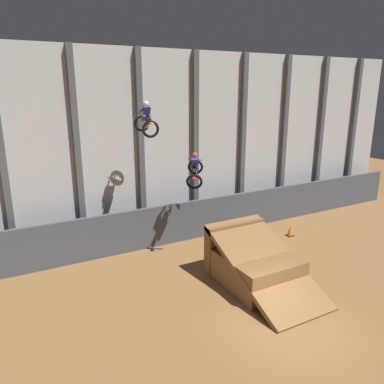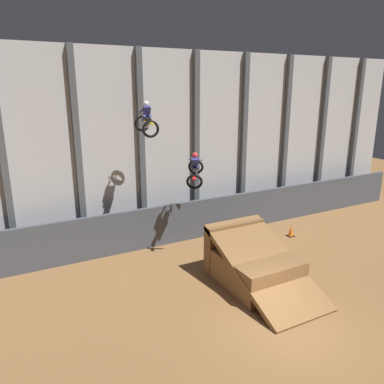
% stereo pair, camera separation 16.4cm
% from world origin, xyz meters
% --- Properties ---
extents(ground_plane, '(60.00, 60.00, 0.00)m').
position_xyz_m(ground_plane, '(0.00, 0.00, 0.00)').
color(ground_plane, olive).
extents(arena_back_wall, '(32.00, 0.40, 9.51)m').
position_xyz_m(arena_back_wall, '(-0.00, 9.34, 4.75)').
color(arena_back_wall, silver).
rests_on(arena_back_wall, ground_plane).
extents(lower_barrier, '(31.36, 0.20, 2.06)m').
position_xyz_m(lower_barrier, '(0.00, 8.19, 1.03)').
color(lower_barrier, '#474C56').
rests_on(lower_barrier, ground_plane).
extents(dirt_ramp, '(2.77, 4.82, 2.30)m').
position_xyz_m(dirt_ramp, '(0.80, 3.07, 0.78)').
color(dirt_ramp, brown).
rests_on(dirt_ramp, ground_plane).
extents(rider_bike_left_air, '(0.91, 1.82, 1.51)m').
position_xyz_m(rider_bike_left_air, '(-1.98, 7.19, 6.31)').
color(rider_bike_left_air, black).
extents(rider_bike_right_air, '(1.48, 1.81, 1.63)m').
position_xyz_m(rider_bike_right_air, '(0.00, 6.47, 4.11)').
color(rider_bike_right_air, black).
extents(traffic_cone_near_ramp, '(0.36, 0.36, 0.58)m').
position_xyz_m(traffic_cone_near_ramp, '(5.57, 5.98, 0.28)').
color(traffic_cone_near_ramp, black).
rests_on(traffic_cone_near_ramp, ground_plane).
extents(hay_bale_trackside, '(1.08, 1.00, 0.57)m').
position_xyz_m(hay_bale_trackside, '(2.65, 5.72, 0.28)').
color(hay_bale_trackside, '#CCB751').
rests_on(hay_bale_trackside, ground_plane).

